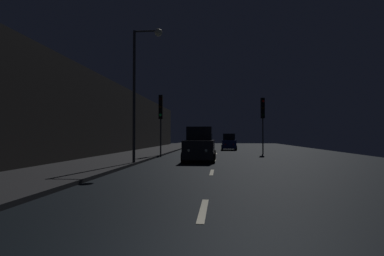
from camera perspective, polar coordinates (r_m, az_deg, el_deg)
ground at (r=28.39m, az=4.51°, el=-4.85°), size 25.62×84.00×0.02m
sidewalk_left at (r=29.23m, az=-8.60°, el=-4.58°), size 4.40×84.00×0.15m
building_facade_left at (r=26.67m, az=-15.82°, el=1.88°), size 0.80×63.00×6.40m
lane_centerline at (r=17.79m, az=4.05°, el=-6.80°), size 0.16×24.20×0.01m
traffic_light_far_right at (r=29.11m, az=13.03°, el=2.75°), size 0.36×0.48×5.19m
traffic_light_far_left at (r=24.40m, az=-5.84°, el=3.00°), size 0.32×0.46×4.90m
streetlamp_overhead at (r=17.94m, az=-9.34°, el=9.58°), size 1.70×0.44×7.77m
car_approaching_headlights at (r=20.20m, az=1.46°, el=-3.27°), size 2.06×4.46×2.25m
car_distant_taillights at (r=36.67m, az=6.86°, el=-2.69°), size 1.78×3.85×1.94m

